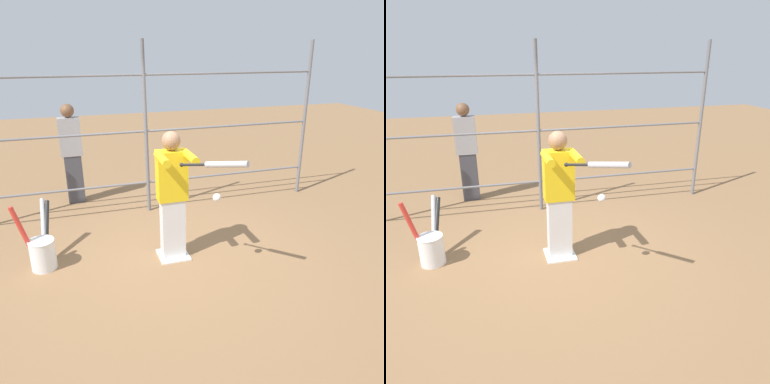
% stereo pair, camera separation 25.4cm
% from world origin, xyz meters
% --- Properties ---
extents(ground_plane, '(24.00, 24.00, 0.00)m').
position_xyz_m(ground_plane, '(0.00, 0.00, 0.00)').
color(ground_plane, olive).
extents(home_plate, '(0.40, 0.40, 0.02)m').
position_xyz_m(home_plate, '(0.00, 0.00, 0.01)').
color(home_plate, white).
rests_on(home_plate, ground).
extents(fence_backstop, '(5.92, 0.06, 2.77)m').
position_xyz_m(fence_backstop, '(0.00, -1.60, 1.38)').
color(fence_backstop, slate).
rests_on(fence_backstop, ground).
extents(batter, '(0.44, 0.57, 1.70)m').
position_xyz_m(batter, '(0.00, 0.02, 0.92)').
color(batter, silver).
rests_on(batter, ground).
extents(baseball_bat_swinging, '(0.55, 0.70, 0.21)m').
position_xyz_m(baseball_bat_swinging, '(-0.30, 0.85, 1.51)').
color(baseball_bat_swinging, black).
extents(softball_in_flight, '(0.10, 0.10, 0.10)m').
position_xyz_m(softball_in_flight, '(-0.39, 0.56, 1.01)').
color(softball_in_flight, white).
extents(bat_bucket, '(0.48, 0.80, 0.87)m').
position_xyz_m(bat_bucket, '(1.65, -0.25, 0.24)').
color(bat_bucket, white).
rests_on(bat_bucket, ground).
extents(bystander_behind_fence, '(0.36, 0.23, 1.76)m').
position_xyz_m(bystander_behind_fence, '(1.17, -2.39, 0.92)').
color(bystander_behind_fence, '#3F3F47').
rests_on(bystander_behind_fence, ground).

